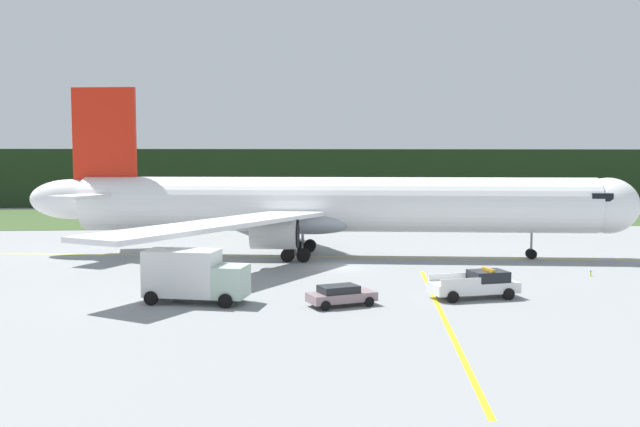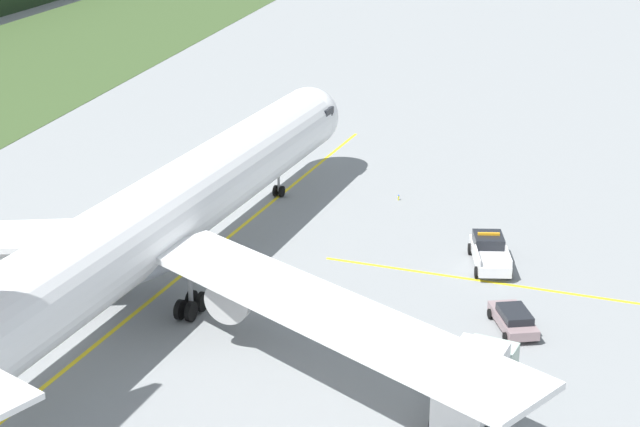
{
  "view_description": "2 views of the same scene",
  "coord_description": "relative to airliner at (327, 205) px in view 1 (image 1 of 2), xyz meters",
  "views": [
    {
      "loc": [
        -6.04,
        -57.84,
        9.23
      ],
      "look_at": [
        -1.07,
        5.74,
        4.08
      ],
      "focal_mm": 39.21,
      "sensor_mm": 36.0,
      "label": 1
    },
    {
      "loc": [
        -50.98,
        -14.48,
        25.16
      ],
      "look_at": [
        3.11,
        -3.05,
        4.5
      ],
      "focal_mm": 53.14,
      "sensor_mm": 36.0,
      "label": 2
    }
  ],
  "objects": [
    {
      "name": "ground",
      "position": [
        0.37,
        -6.18,
        -4.79
      ],
      "size": [
        320.0,
        320.0,
        0.0
      ],
      "primitive_type": "plane",
      "color": "gray"
    },
    {
      "name": "grass_verge",
      "position": [
        0.37,
        44.03,
        -4.77
      ],
      "size": [
        320.0,
        36.41,
        0.04
      ],
      "primitive_type": "cube",
      "color": "#384F27",
      "rests_on": "ground"
    },
    {
      "name": "distant_tree_line",
      "position": [
        0.37,
        69.15,
        0.58
      ],
      "size": [
        288.0,
        5.04,
        10.73
      ],
      "primitive_type": "cube",
      "color": "#1E311A",
      "rests_on": "ground"
    },
    {
      "name": "taxiway_centerline_main",
      "position": [
        0.75,
        -0.11,
        -4.79
      ],
      "size": [
        74.41,
        11.24,
        0.01
      ],
      "primitive_type": "cube",
      "rotation": [
        0.0,
        0.0,
        -0.15
      ],
      "color": "yellow",
      "rests_on": "ground"
    },
    {
      "name": "taxiway_centerline_spur",
      "position": [
        4.56,
        -24.88,
        -4.79
      ],
      "size": [
        4.99,
        31.9,
        0.01
      ],
      "primitive_type": "cube",
      "rotation": [
        0.0,
        0.0,
        -1.72
      ],
      "color": "yellow",
      "rests_on": "ground"
    },
    {
      "name": "airliner",
      "position": [
        0.0,
        0.0,
        0.0
      ],
      "size": [
        56.32,
        50.35,
        15.71
      ],
      "color": "white",
      "rests_on": "ground"
    },
    {
      "name": "ops_pickup_truck",
      "position": [
        8.14,
        -19.7,
        -3.88
      ],
      "size": [
        6.03,
        3.12,
        1.94
      ],
      "color": "white",
      "rests_on": "ground"
    },
    {
      "name": "catering_truck",
      "position": [
        -10.29,
        -19.76,
        -3.01
      ],
      "size": [
        6.87,
        4.02,
        3.53
      ],
      "color": "#A9C3B2",
      "rests_on": "ground"
    },
    {
      "name": "staff_car",
      "position": [
        -1.04,
        -21.45,
        -4.09
      ],
      "size": [
        4.56,
        3.03,
        1.3
      ],
      "color": "gray",
      "rests_on": "ground"
    },
    {
      "name": "taxiway_edge_light_east",
      "position": [
        19.5,
        -12.19,
        -4.54
      ],
      "size": [
        0.12,
        0.12,
        0.46
      ],
      "color": "yellow",
      "rests_on": "ground"
    }
  ]
}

